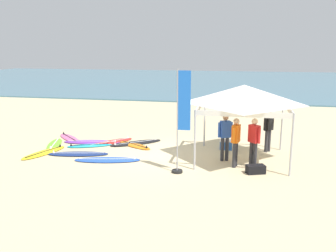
{
  "coord_description": "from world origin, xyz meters",
  "views": [
    {
      "loc": [
        2.83,
        -12.94,
        4.05
      ],
      "look_at": [
        0.0,
        0.68,
        1.0
      ],
      "focal_mm": 38.45,
      "sensor_mm": 36.0,
      "label": 1
    }
  ],
  "objects_px": {
    "person_orange": "(236,139)",
    "banner_flag": "(181,126)",
    "surfboard_red": "(110,142)",
    "surfboard_cyan": "(89,145)",
    "gear_bag_near_tent": "(256,169)",
    "surfboard_lime": "(54,144)",
    "surfboard_black": "(136,143)",
    "person_red": "(254,139)",
    "surfboard_purple": "(92,142)",
    "person_black": "(269,127)",
    "canopy_tent": "(244,95)",
    "surfboard_yellow": "(44,152)",
    "cooler_box": "(226,145)",
    "surfboard_navy": "(78,154)",
    "person_blue": "(225,134)",
    "surfboard_blue": "(108,160)",
    "surfboard_orange": "(135,145)",
    "surfboard_pink": "(69,138)"
  },
  "relations": [
    {
      "from": "surfboard_cyan",
      "to": "person_red",
      "type": "xyz_separation_m",
      "value": [
        6.63,
        -1.31,
        0.95
      ]
    },
    {
      "from": "surfboard_blue",
      "to": "surfboard_yellow",
      "type": "xyz_separation_m",
      "value": [
        -2.77,
        0.38,
        0.0
      ]
    },
    {
      "from": "person_orange",
      "to": "banner_flag",
      "type": "xyz_separation_m",
      "value": [
        -1.74,
        -0.99,
        0.59
      ]
    },
    {
      "from": "surfboard_lime",
      "to": "person_orange",
      "type": "relative_size",
      "value": 1.15
    },
    {
      "from": "surfboard_lime",
      "to": "gear_bag_near_tent",
      "type": "height_order",
      "value": "gear_bag_near_tent"
    },
    {
      "from": "person_orange",
      "to": "cooler_box",
      "type": "xyz_separation_m",
      "value": [
        -0.4,
        2.12,
        -0.79
      ]
    },
    {
      "from": "surfboard_navy",
      "to": "cooler_box",
      "type": "relative_size",
      "value": 4.8
    },
    {
      "from": "surfboard_blue",
      "to": "person_blue",
      "type": "distance_m",
      "value": 4.37
    },
    {
      "from": "surfboard_yellow",
      "to": "banner_flag",
      "type": "xyz_separation_m",
      "value": [
        5.6,
        -1.1,
        1.54
      ]
    },
    {
      "from": "surfboard_lime",
      "to": "person_orange",
      "type": "distance_m",
      "value": 7.73
    },
    {
      "from": "surfboard_pink",
      "to": "surfboard_lime",
      "type": "distance_m",
      "value": 1.15
    },
    {
      "from": "surfboard_black",
      "to": "surfboard_lime",
      "type": "height_order",
      "value": "same"
    },
    {
      "from": "surfboard_lime",
      "to": "cooler_box",
      "type": "xyz_separation_m",
      "value": [
        7.16,
        0.81,
        0.16
      ]
    },
    {
      "from": "canopy_tent",
      "to": "surfboard_orange",
      "type": "xyz_separation_m",
      "value": [
        -4.4,
        0.92,
        -2.35
      ]
    },
    {
      "from": "surfboard_cyan",
      "to": "person_black",
      "type": "height_order",
      "value": "person_black"
    },
    {
      "from": "canopy_tent",
      "to": "surfboard_blue",
      "type": "xyz_separation_m",
      "value": [
        -4.78,
        -1.23,
        -2.35
      ]
    },
    {
      "from": "surfboard_cyan",
      "to": "surfboard_lime",
      "type": "distance_m",
      "value": 1.54
    },
    {
      "from": "canopy_tent",
      "to": "banner_flag",
      "type": "height_order",
      "value": "banner_flag"
    },
    {
      "from": "surfboard_orange",
      "to": "person_black",
      "type": "xyz_separation_m",
      "value": [
        5.41,
        0.25,
        0.95
      ]
    },
    {
      "from": "surfboard_black",
      "to": "surfboard_lime",
      "type": "bearing_deg",
      "value": -164.48
    },
    {
      "from": "person_black",
      "to": "gear_bag_near_tent",
      "type": "height_order",
      "value": "person_black"
    },
    {
      "from": "person_red",
      "to": "person_orange",
      "type": "height_order",
      "value": "same"
    },
    {
      "from": "surfboard_navy",
      "to": "surfboard_orange",
      "type": "xyz_separation_m",
      "value": [
        1.76,
        1.66,
        0.0
      ]
    },
    {
      "from": "surfboard_orange",
      "to": "surfboard_red",
      "type": "bearing_deg",
      "value": 168.46
    },
    {
      "from": "person_orange",
      "to": "person_black",
      "type": "bearing_deg",
      "value": 60.14
    },
    {
      "from": "surfboard_yellow",
      "to": "gear_bag_near_tent",
      "type": "bearing_deg",
      "value": -4.71
    },
    {
      "from": "person_blue",
      "to": "person_red",
      "type": "xyz_separation_m",
      "value": [
        1.0,
        -0.5,
        0.0
      ]
    },
    {
      "from": "surfboard_blue",
      "to": "surfboard_navy",
      "type": "xyz_separation_m",
      "value": [
        -1.39,
        0.48,
        0.0
      ]
    },
    {
      "from": "surfboard_yellow",
      "to": "surfboard_black",
      "type": "xyz_separation_m",
      "value": [
        3.1,
        2.13,
        -0.0
      ]
    },
    {
      "from": "surfboard_purple",
      "to": "person_blue",
      "type": "distance_m",
      "value": 5.99
    },
    {
      "from": "surfboard_orange",
      "to": "person_orange",
      "type": "height_order",
      "value": "person_orange"
    },
    {
      "from": "surfboard_blue",
      "to": "surfboard_lime",
      "type": "relative_size",
      "value": 1.26
    },
    {
      "from": "person_orange",
      "to": "canopy_tent",
      "type": "bearing_deg",
      "value": 77.42
    },
    {
      "from": "surfboard_cyan",
      "to": "person_red",
      "type": "distance_m",
      "value": 6.82
    },
    {
      "from": "surfboard_blue",
      "to": "surfboard_navy",
      "type": "relative_size",
      "value": 1.04
    },
    {
      "from": "surfboard_blue",
      "to": "person_black",
      "type": "height_order",
      "value": "person_black"
    },
    {
      "from": "surfboard_lime",
      "to": "person_blue",
      "type": "bearing_deg",
      "value": -5.58
    },
    {
      "from": "surfboard_pink",
      "to": "cooler_box",
      "type": "height_order",
      "value": "cooler_box"
    },
    {
      "from": "person_blue",
      "to": "banner_flag",
      "type": "xyz_separation_m",
      "value": [
        -1.35,
        -1.6,
        0.59
      ]
    },
    {
      "from": "surfboard_orange",
      "to": "cooler_box",
      "type": "relative_size",
      "value": 3.76
    },
    {
      "from": "surfboard_orange",
      "to": "person_black",
      "type": "height_order",
      "value": "person_black"
    },
    {
      "from": "surfboard_red",
      "to": "surfboard_cyan",
      "type": "bearing_deg",
      "value": -133.82
    },
    {
      "from": "banner_flag",
      "to": "surfboard_purple",
      "type": "bearing_deg",
      "value": 145.91
    },
    {
      "from": "gear_bag_near_tent",
      "to": "surfboard_lime",
      "type": "bearing_deg",
      "value": 167.25
    },
    {
      "from": "surfboard_navy",
      "to": "gear_bag_near_tent",
      "type": "relative_size",
      "value": 4.0
    },
    {
      "from": "surfboard_yellow",
      "to": "surfboard_cyan",
      "type": "height_order",
      "value": "same"
    },
    {
      "from": "surfboard_red",
      "to": "gear_bag_near_tent",
      "type": "height_order",
      "value": "gear_bag_near_tent"
    },
    {
      "from": "person_red",
      "to": "gear_bag_near_tent",
      "type": "height_order",
      "value": "person_red"
    },
    {
      "from": "surfboard_black",
      "to": "cooler_box",
      "type": "distance_m",
      "value": 3.84
    },
    {
      "from": "surfboard_yellow",
      "to": "surfboard_red",
      "type": "distance_m",
      "value": 2.81
    }
  ]
}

